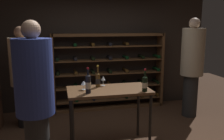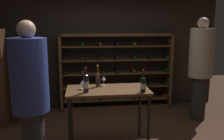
{
  "view_description": "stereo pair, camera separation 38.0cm",
  "coord_description": "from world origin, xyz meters",
  "px_view_note": "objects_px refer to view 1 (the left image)",
  "views": [
    {
      "loc": [
        -0.91,
        -3.42,
        1.93
      ],
      "look_at": [
        -0.08,
        0.22,
        1.23
      ],
      "focal_mm": 38.35,
      "sensor_mm": 36.0,
      "label": 1
    },
    {
      "loc": [
        -0.54,
        -3.49,
        1.93
      ],
      "look_at": [
        -0.08,
        0.22,
        1.23
      ],
      "focal_mm": 38.35,
      "sensor_mm": 36.0,
      "label": 2
    }
  ],
  "objects_px": {
    "wine_rack": "(109,72)",
    "wine_glass_stemmed_right": "(103,79)",
    "person_guest_blue_shirt": "(192,63)",
    "wine_bottle_green_slim": "(145,83)",
    "wine_bottle_amber_reserve": "(98,80)",
    "tasting_table": "(109,95)",
    "wine_bottle_black_capsule": "(88,84)",
    "person_bystander_red_print": "(23,73)",
    "person_guest_khaki": "(35,95)",
    "wine_glass_stemmed_center": "(84,83)"
  },
  "relations": [
    {
      "from": "person_guest_khaki",
      "to": "wine_bottle_black_capsule",
      "type": "bearing_deg",
      "value": 82.4
    },
    {
      "from": "wine_glass_stemmed_center",
      "to": "wine_bottle_amber_reserve",
      "type": "bearing_deg",
      "value": 27.14
    },
    {
      "from": "person_guest_khaki",
      "to": "wine_bottle_amber_reserve",
      "type": "relative_size",
      "value": 5.68
    },
    {
      "from": "wine_bottle_amber_reserve",
      "to": "wine_bottle_black_capsule",
      "type": "xyz_separation_m",
      "value": [
        -0.19,
        -0.32,
        0.02
      ]
    },
    {
      "from": "wine_bottle_amber_reserve",
      "to": "wine_glass_stemmed_center",
      "type": "relative_size",
      "value": 2.52
    },
    {
      "from": "wine_rack",
      "to": "wine_glass_stemmed_right",
      "type": "distance_m",
      "value": 1.65
    },
    {
      "from": "wine_bottle_black_capsule",
      "to": "wine_glass_stemmed_center",
      "type": "xyz_separation_m",
      "value": [
        -0.05,
        0.2,
        -0.04
      ]
    },
    {
      "from": "person_guest_blue_shirt",
      "to": "wine_bottle_green_slim",
      "type": "height_order",
      "value": "person_guest_blue_shirt"
    },
    {
      "from": "person_guest_khaki",
      "to": "wine_bottle_green_slim",
      "type": "bearing_deg",
      "value": 63.81
    },
    {
      "from": "person_guest_blue_shirt",
      "to": "wine_glass_stemmed_right",
      "type": "xyz_separation_m",
      "value": [
        -2.02,
        -0.7,
        -0.08
      ]
    },
    {
      "from": "tasting_table",
      "to": "wine_bottle_green_slim",
      "type": "bearing_deg",
      "value": -26.07
    },
    {
      "from": "person_bystander_red_print",
      "to": "person_guest_khaki",
      "type": "bearing_deg",
      "value": 4.27
    },
    {
      "from": "wine_bottle_amber_reserve",
      "to": "wine_glass_stemmed_center",
      "type": "height_order",
      "value": "wine_bottle_amber_reserve"
    },
    {
      "from": "wine_glass_stemmed_right",
      "to": "person_bystander_red_print",
      "type": "bearing_deg",
      "value": 145.72
    },
    {
      "from": "person_guest_khaki",
      "to": "wine_bottle_green_slim",
      "type": "relative_size",
      "value": 5.85
    },
    {
      "from": "wine_rack",
      "to": "wine_bottle_black_capsule",
      "type": "height_order",
      "value": "wine_rack"
    },
    {
      "from": "wine_bottle_amber_reserve",
      "to": "wine_glass_stemmed_right",
      "type": "distance_m",
      "value": 0.12
    },
    {
      "from": "wine_bottle_black_capsule",
      "to": "wine_glass_stemmed_right",
      "type": "height_order",
      "value": "wine_bottle_black_capsule"
    },
    {
      "from": "person_bystander_red_print",
      "to": "wine_bottle_green_slim",
      "type": "relative_size",
      "value": 5.62
    },
    {
      "from": "person_guest_blue_shirt",
      "to": "person_bystander_red_print",
      "type": "height_order",
      "value": "person_guest_blue_shirt"
    },
    {
      "from": "wine_rack",
      "to": "wine_glass_stemmed_right",
      "type": "bearing_deg",
      "value": -105.76
    },
    {
      "from": "wine_glass_stemmed_right",
      "to": "wine_bottle_black_capsule",
      "type": "bearing_deg",
      "value": -127.49
    },
    {
      "from": "person_bystander_red_print",
      "to": "wine_bottle_black_capsule",
      "type": "relative_size",
      "value": 5.1
    },
    {
      "from": "wine_rack",
      "to": "wine_bottle_amber_reserve",
      "type": "bearing_deg",
      "value": -108.36
    },
    {
      "from": "wine_bottle_black_capsule",
      "to": "wine_bottle_green_slim",
      "type": "xyz_separation_m",
      "value": [
        0.83,
        -0.09,
        -0.02
      ]
    },
    {
      "from": "tasting_table",
      "to": "wine_bottle_black_capsule",
      "type": "bearing_deg",
      "value": -156.24
    },
    {
      "from": "person_guest_blue_shirt",
      "to": "person_bystander_red_print",
      "type": "relative_size",
      "value": 1.09
    },
    {
      "from": "wine_bottle_green_slim",
      "to": "wine_glass_stemmed_center",
      "type": "xyz_separation_m",
      "value": [
        -0.88,
        0.29,
        -0.02
      ]
    },
    {
      "from": "wine_rack",
      "to": "tasting_table",
      "type": "distance_m",
      "value": 1.85
    },
    {
      "from": "wine_bottle_black_capsule",
      "to": "wine_bottle_green_slim",
      "type": "relative_size",
      "value": 1.1
    },
    {
      "from": "wine_bottle_amber_reserve",
      "to": "tasting_table",
      "type": "bearing_deg",
      "value": -50.51
    },
    {
      "from": "person_bystander_red_print",
      "to": "wine_bottle_green_slim",
      "type": "distance_m",
      "value": 2.36
    },
    {
      "from": "wine_rack",
      "to": "person_bystander_red_print",
      "type": "bearing_deg",
      "value": -160.19
    },
    {
      "from": "tasting_table",
      "to": "person_bystander_red_print",
      "type": "distance_m",
      "value": 1.83
    },
    {
      "from": "wine_bottle_amber_reserve",
      "to": "wine_glass_stemmed_right",
      "type": "height_order",
      "value": "wine_bottle_amber_reserve"
    },
    {
      "from": "wine_bottle_amber_reserve",
      "to": "wine_bottle_black_capsule",
      "type": "distance_m",
      "value": 0.38
    },
    {
      "from": "person_bystander_red_print",
      "to": "wine_glass_stemmed_right",
      "type": "xyz_separation_m",
      "value": [
        1.36,
        -0.93,
        0.02
      ]
    },
    {
      "from": "tasting_table",
      "to": "wine_glass_stemmed_right",
      "type": "height_order",
      "value": "wine_glass_stemmed_right"
    },
    {
      "from": "person_guest_blue_shirt",
      "to": "wine_glass_stemmed_center",
      "type": "distance_m",
      "value": 2.52
    },
    {
      "from": "tasting_table",
      "to": "wine_bottle_black_capsule",
      "type": "xyz_separation_m",
      "value": [
        -0.34,
        -0.15,
        0.24
      ]
    },
    {
      "from": "tasting_table",
      "to": "wine_bottle_amber_reserve",
      "type": "xyz_separation_m",
      "value": [
        -0.14,
        0.17,
        0.22
      ]
    },
    {
      "from": "wine_bottle_green_slim",
      "to": "wine_glass_stemmed_right",
      "type": "distance_m",
      "value": 0.72
    },
    {
      "from": "person_guest_khaki",
      "to": "wine_rack",
      "type": "bearing_deg",
      "value": 110.87
    },
    {
      "from": "tasting_table",
      "to": "person_guest_blue_shirt",
      "type": "xyz_separation_m",
      "value": [
        1.98,
        0.93,
        0.3
      ]
    },
    {
      "from": "tasting_table",
      "to": "person_guest_khaki",
      "type": "relative_size",
      "value": 0.64
    },
    {
      "from": "wine_bottle_black_capsule",
      "to": "person_guest_blue_shirt",
      "type": "bearing_deg",
      "value": 25.06
    },
    {
      "from": "wine_rack",
      "to": "wine_glass_stemmed_center",
      "type": "relative_size",
      "value": 18.52
    },
    {
      "from": "tasting_table",
      "to": "person_bystander_red_print",
      "type": "relative_size",
      "value": 0.66
    },
    {
      "from": "person_guest_blue_shirt",
      "to": "wine_rack",
      "type": "bearing_deg",
      "value": -164.39
    },
    {
      "from": "wine_rack",
      "to": "person_bystander_red_print",
      "type": "relative_size",
      "value": 1.35
    }
  ]
}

